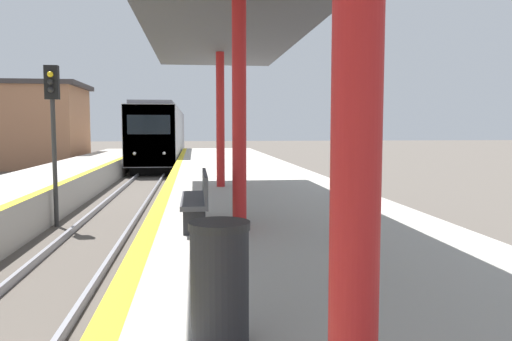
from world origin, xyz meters
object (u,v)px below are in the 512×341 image
Objects in this scene: signal_mid at (53,115)px; trash_bin at (220,282)px; train at (162,135)px; bench at (198,197)px.

trash_bin is at bearing -68.84° from signal_mid.
train reaches higher than trash_bin.
trash_bin reaches higher than bench.
signal_mid is 4.51× the size of trash_bin.
trash_bin is 4.81m from bench.
signal_mid is at bearing -93.17° from train.
signal_mid is at bearing 111.16° from trash_bin.
bench is (2.47, -29.80, -0.64)m from train.
signal_mid reaches higher than train.
train is at bearing 94.75° from bench.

